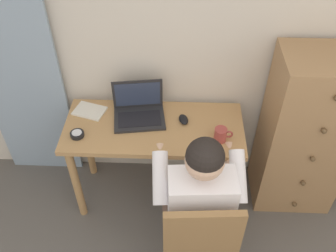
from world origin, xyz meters
name	(u,v)px	position (x,y,z in m)	size (l,w,h in m)	color
wall_back	(220,34)	(0.00, 2.20, 1.25)	(4.80, 0.05, 2.50)	beige
curtain_panel	(12,52)	(-1.35, 2.13, 1.13)	(0.58, 0.03, 2.26)	#8EA3B7
desk	(154,139)	(-0.41, 1.87, 0.62)	(1.20, 0.52, 0.74)	tan
dresser	(305,135)	(0.63, 1.93, 0.64)	(0.57, 0.44, 1.27)	#9E754C
chair	(199,235)	(-0.11, 1.21, 0.50)	(0.45, 0.43, 0.89)	brown
person_seated	(198,191)	(-0.12, 1.39, 0.68)	(0.55, 0.60, 1.20)	#6B84AD
laptop	(139,110)	(-0.52, 1.97, 0.79)	(0.37, 0.30, 0.24)	#232326
computer_mouse	(184,119)	(-0.21, 1.93, 0.76)	(0.06, 0.10, 0.03)	black
desk_clock	(77,134)	(-0.90, 1.76, 0.76)	(0.09, 0.09, 0.03)	black
notebook_pad	(90,111)	(-0.87, 2.00, 0.75)	(0.21, 0.15, 0.01)	silver
coffee_mug	(221,135)	(0.03, 1.76, 0.79)	(0.12, 0.08, 0.09)	#9E3D38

